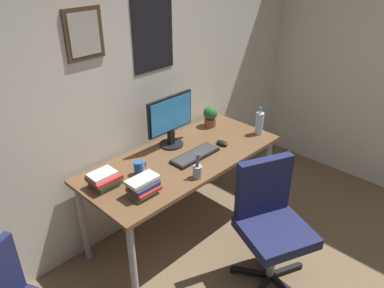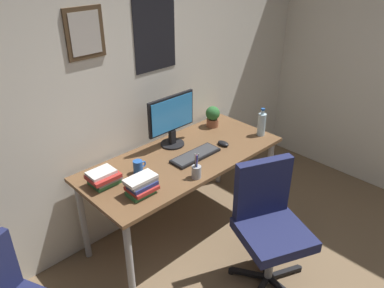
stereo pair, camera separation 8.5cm
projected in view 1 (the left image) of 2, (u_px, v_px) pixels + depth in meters
wall_back at (123, 84)px, 2.90m from camera, size 4.40×0.10×2.60m
desk at (183, 165)px, 3.05m from camera, size 1.68×0.73×0.75m
office_chair at (270, 218)px, 2.69m from camera, size 0.61×0.61×0.95m
monitor at (170, 119)px, 3.07m from camera, size 0.46×0.20×0.43m
keyboard at (195, 155)px, 3.00m from camera, size 0.43×0.15×0.03m
computer_mouse at (222, 143)px, 3.17m from camera, size 0.06×0.11×0.04m
water_bottle at (259, 123)px, 3.32m from camera, size 0.07×0.07×0.25m
coffee_mug_near at (139, 168)px, 2.76m from camera, size 0.11×0.07×0.10m
potted_plant at (210, 116)px, 3.46m from camera, size 0.13×0.13×0.19m
pen_cup at (197, 171)px, 2.72m from camera, size 0.07×0.07×0.20m
book_stack_left at (105, 179)px, 2.63m from camera, size 0.22×0.18×0.11m
book_stack_right at (143, 186)px, 2.53m from camera, size 0.22×0.16×0.13m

